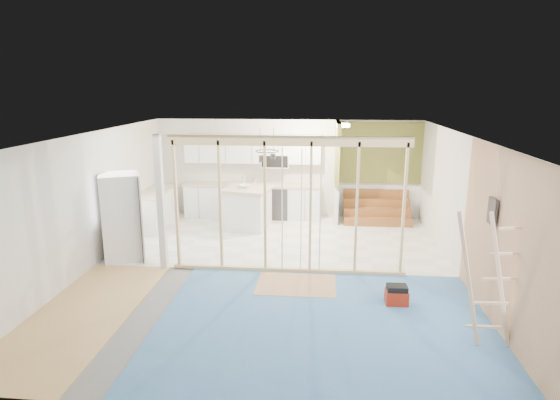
# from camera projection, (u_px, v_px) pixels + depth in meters

# --- Properties ---
(room) EXTENTS (7.01, 8.01, 2.61)m
(room) POSITION_uv_depth(u_px,v_px,m) (272.00, 206.00, 8.62)
(room) COLOR slate
(room) RESTS_ON ground
(floor_overlays) EXTENTS (7.00, 8.00, 0.03)m
(floor_overlays) POSITION_uv_depth(u_px,v_px,m) (276.00, 270.00, 8.98)
(floor_overlays) COLOR white
(floor_overlays) RESTS_ON room
(stud_frame) EXTENTS (4.66, 0.14, 2.60)m
(stud_frame) POSITION_uv_depth(u_px,v_px,m) (260.00, 191.00, 8.58)
(stud_frame) COLOR #E2C38A
(stud_frame) RESTS_ON room
(base_cabinets) EXTENTS (4.45, 2.24, 0.93)m
(base_cabinets) POSITION_uv_depth(u_px,v_px,m) (224.00, 203.00, 12.21)
(base_cabinets) COLOR white
(base_cabinets) RESTS_ON room
(upper_cabinets) EXTENTS (3.60, 0.41, 0.85)m
(upper_cabinets) POSITION_uv_depth(u_px,v_px,m) (255.00, 150.00, 12.26)
(upper_cabinets) COLOR white
(upper_cabinets) RESTS_ON room
(green_partition) EXTENTS (2.25, 1.51, 2.60)m
(green_partition) POSITION_uv_depth(u_px,v_px,m) (365.00, 186.00, 12.07)
(green_partition) COLOR olive
(green_partition) RESTS_ON room
(pot_rack) EXTENTS (0.52, 0.52, 0.72)m
(pot_rack) POSITION_uv_depth(u_px,v_px,m) (267.00, 154.00, 10.31)
(pot_rack) COLOR black
(pot_rack) RESTS_ON room
(sheathing_panel) EXTENTS (0.02, 4.00, 2.60)m
(sheathing_panel) POSITION_uv_depth(u_px,v_px,m) (509.00, 248.00, 6.39)
(sheathing_panel) COLOR tan
(sheathing_panel) RESTS_ON room
(electrical_panel) EXTENTS (0.04, 0.30, 0.40)m
(electrical_panel) POSITION_uv_depth(u_px,v_px,m) (492.00, 211.00, 6.89)
(electrical_panel) COLOR #37373C
(electrical_panel) RESTS_ON room
(ceiling_light) EXTENTS (0.32, 0.32, 0.08)m
(ceiling_light) POSITION_uv_depth(u_px,v_px,m) (343.00, 125.00, 11.11)
(ceiling_light) COLOR #FFEABF
(ceiling_light) RESTS_ON room
(fridge) EXTENTS (1.02, 0.98, 1.77)m
(fridge) POSITION_uv_depth(u_px,v_px,m) (122.00, 217.00, 9.42)
(fridge) COLOR white
(fridge) RESTS_ON room
(island) EXTENTS (1.25, 1.25, 1.04)m
(island) POSITION_uv_depth(u_px,v_px,m) (248.00, 208.00, 11.50)
(island) COLOR white
(island) RESTS_ON room
(bowl) EXTENTS (0.35, 0.35, 0.07)m
(bowl) POSITION_uv_depth(u_px,v_px,m) (245.00, 186.00, 11.37)
(bowl) COLOR silver
(bowl) RESTS_ON island
(soap_bottle_a) EXTENTS (0.14, 0.14, 0.29)m
(soap_bottle_a) POSITION_uv_depth(u_px,v_px,m) (244.00, 178.00, 12.37)
(soap_bottle_a) COLOR #ABAFBF
(soap_bottle_a) RESTS_ON base_cabinets
(soap_bottle_b) EXTENTS (0.09, 0.09, 0.17)m
(soap_bottle_b) POSITION_uv_depth(u_px,v_px,m) (256.00, 181.00, 12.34)
(soap_bottle_b) COLOR silver
(soap_bottle_b) RESTS_ON base_cabinets
(toolbox) EXTENTS (0.36, 0.27, 0.34)m
(toolbox) POSITION_uv_depth(u_px,v_px,m) (397.00, 296.00, 7.54)
(toolbox) COLOR maroon
(toolbox) RESTS_ON room
(ladder) EXTENTS (0.97, 0.21, 1.85)m
(ladder) POSITION_uv_depth(u_px,v_px,m) (488.00, 280.00, 6.21)
(ladder) COLOR #D8AE84
(ladder) RESTS_ON room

